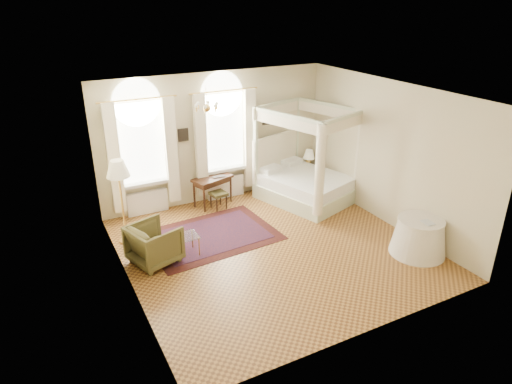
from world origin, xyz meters
TOP-DOWN VIEW (x-y plane):
  - ground at (0.00, 0.00)m, footprint 6.00×6.00m
  - room_walls at (0.00, 0.00)m, footprint 6.00×6.00m
  - window_left at (-1.90, 2.87)m, footprint 1.62×0.27m
  - window_right at (0.20, 2.87)m, footprint 1.62×0.27m
  - chandelier at (-0.90, 1.20)m, footprint 0.51×0.45m
  - wall_pictures at (0.09, 2.97)m, footprint 2.54×0.03m
  - canopy_bed at (2.01, 1.79)m, footprint 2.41×2.68m
  - nightstand at (2.70, 2.62)m, footprint 0.50×0.47m
  - nightstand_lamp at (2.66, 2.66)m, footprint 0.31×0.31m
  - writing_desk at (-0.27, 2.64)m, footprint 1.11×0.79m
  - laptop at (-0.11, 2.63)m, footprint 0.34×0.22m
  - stool at (-0.24, 2.36)m, footprint 0.43×0.43m
  - armchair at (-2.37, 0.63)m, footprint 1.14×1.12m
  - coffee_table at (-1.78, 0.60)m, footprint 0.66×0.47m
  - floor_lamp at (-2.70, 1.75)m, footprint 0.48×0.48m
  - oriental_rug at (-0.97, 1.11)m, footprint 2.97×2.23m
  - side_table at (2.59, -1.57)m, footprint 1.15×1.15m
  - book at (2.48, -1.73)m, footprint 0.22×0.28m

SIDE VIEW (x-z plane):
  - ground at x=0.00m, z-range 0.00..0.00m
  - oriental_rug at x=-0.97m, z-range 0.00..0.01m
  - nightstand at x=2.70m, z-range 0.00..0.57m
  - stool at x=-0.24m, z-range 0.14..0.58m
  - side_table at x=2.59m, z-range -0.01..0.78m
  - coffee_table at x=-1.78m, z-range 0.17..0.61m
  - armchair at x=-2.37m, z-range 0.00..0.83m
  - canopy_bed at x=2.01m, z-range -0.67..1.77m
  - writing_desk at x=-0.27m, z-range 0.27..1.02m
  - laptop at x=-0.11m, z-range 0.75..0.78m
  - book at x=2.48m, z-range 0.78..0.81m
  - nightstand_lamp at x=2.66m, z-range 0.64..1.10m
  - window_left at x=-1.90m, z-range -0.16..3.13m
  - window_right at x=0.20m, z-range -0.16..3.13m
  - floor_lamp at x=-2.70m, z-range 0.66..2.54m
  - wall_pictures at x=0.09m, z-range 1.70..2.09m
  - room_walls at x=0.00m, z-range -1.02..4.98m
  - chandelier at x=-0.90m, z-range 2.66..3.16m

